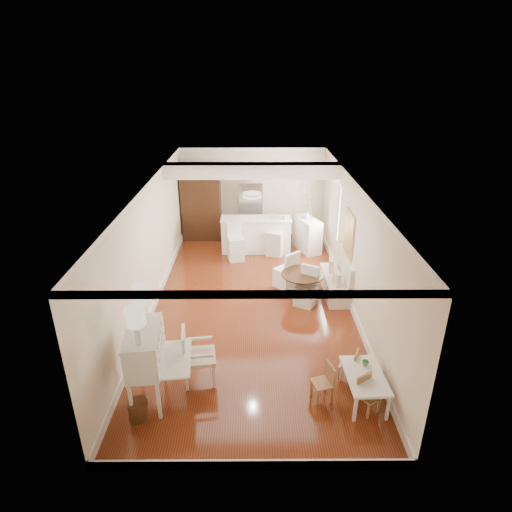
{
  "coord_description": "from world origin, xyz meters",
  "views": [
    {
      "loc": [
        0.03,
        -8.65,
        5.08
      ],
      "look_at": [
        0.08,
        0.3,
        1.08
      ],
      "focal_mm": 30.0,
      "sensor_mm": 36.0,
      "label": 1
    }
  ],
  "objects_px": {
    "kids_chair_b": "(348,364)",
    "slip_chair_near": "(306,287)",
    "kids_chair_a": "(322,383)",
    "breakfast_counter": "(256,235)",
    "gustavian_armchair": "(199,356)",
    "pantry_cabinet": "(201,203)",
    "bar_stool_left": "(236,242)",
    "dining_table": "(302,287)",
    "bar_stool_right": "(276,236)",
    "kids_table": "(363,387)",
    "kids_chair_c": "(369,395)",
    "slip_chair_far": "(286,269)",
    "fridge": "(262,211)",
    "sideboard": "(307,235)",
    "wicker_basket": "(138,410)",
    "secretary_bureau": "(146,366)"
  },
  "relations": [
    {
      "from": "gustavian_armchair",
      "to": "breakfast_counter",
      "type": "bearing_deg",
      "value": -17.81
    },
    {
      "from": "slip_chair_near",
      "to": "breakfast_counter",
      "type": "distance_m",
      "value": 3.33
    },
    {
      "from": "secretary_bureau",
      "to": "sideboard",
      "type": "xyz_separation_m",
      "value": [
        3.32,
        6.25,
        -0.17
      ]
    },
    {
      "from": "dining_table",
      "to": "sideboard",
      "type": "xyz_separation_m",
      "value": [
        0.45,
        2.96,
        0.16
      ]
    },
    {
      "from": "secretary_bureau",
      "to": "bar_stool_right",
      "type": "height_order",
      "value": "secretary_bureau"
    },
    {
      "from": "wicker_basket",
      "to": "kids_chair_a",
      "type": "relative_size",
      "value": 0.47
    },
    {
      "from": "pantry_cabinet",
      "to": "fridge",
      "type": "height_order",
      "value": "pantry_cabinet"
    },
    {
      "from": "breakfast_counter",
      "to": "kids_table",
      "type": "bearing_deg",
      "value": -74.53
    },
    {
      "from": "dining_table",
      "to": "bar_stool_left",
      "type": "xyz_separation_m",
      "value": [
        -1.64,
        2.26,
        0.2
      ]
    },
    {
      "from": "kids_chair_b",
      "to": "slip_chair_near",
      "type": "relative_size",
      "value": 0.65
    },
    {
      "from": "kids_chair_c",
      "to": "slip_chair_far",
      "type": "bearing_deg",
      "value": 69.72
    },
    {
      "from": "slip_chair_far",
      "to": "bar_stool_right",
      "type": "xyz_separation_m",
      "value": [
        -0.16,
        1.99,
        0.09
      ]
    },
    {
      "from": "gustavian_armchair",
      "to": "pantry_cabinet",
      "type": "height_order",
      "value": "pantry_cabinet"
    },
    {
      "from": "dining_table",
      "to": "bar_stool_right",
      "type": "xyz_separation_m",
      "value": [
        -0.5,
        2.63,
        0.24
      ]
    },
    {
      "from": "secretary_bureau",
      "to": "slip_chair_near",
      "type": "relative_size",
      "value": 1.46
    },
    {
      "from": "kids_chair_a",
      "to": "bar_stool_right",
      "type": "height_order",
      "value": "bar_stool_right"
    },
    {
      "from": "breakfast_counter",
      "to": "sideboard",
      "type": "xyz_separation_m",
      "value": [
        1.52,
        0.06,
        -0.02
      ]
    },
    {
      "from": "bar_stool_right",
      "to": "pantry_cabinet",
      "type": "xyz_separation_m",
      "value": [
        -2.26,
        1.35,
        0.58
      ]
    },
    {
      "from": "slip_chair_near",
      "to": "sideboard",
      "type": "height_order",
      "value": "sideboard"
    },
    {
      "from": "breakfast_counter",
      "to": "bar_stool_left",
      "type": "height_order",
      "value": "bar_stool_left"
    },
    {
      "from": "breakfast_counter",
      "to": "bar_stool_right",
      "type": "height_order",
      "value": "bar_stool_right"
    },
    {
      "from": "breakfast_counter",
      "to": "pantry_cabinet",
      "type": "bearing_deg",
      "value": 147.57
    },
    {
      "from": "slip_chair_near",
      "to": "kids_table",
      "type": "bearing_deg",
      "value": -49.11
    },
    {
      "from": "kids_table",
      "to": "pantry_cabinet",
      "type": "height_order",
      "value": "pantry_cabinet"
    },
    {
      "from": "gustavian_armchair",
      "to": "wicker_basket",
      "type": "xyz_separation_m",
      "value": [
        -0.87,
        -0.88,
        -0.36
      ]
    },
    {
      "from": "fridge",
      "to": "dining_table",
      "type": "bearing_deg",
      "value": -77.67
    },
    {
      "from": "kids_chair_a",
      "to": "breakfast_counter",
      "type": "height_order",
      "value": "breakfast_counter"
    },
    {
      "from": "kids_chair_b",
      "to": "wicker_basket",
      "type": "bearing_deg",
      "value": -51.94
    },
    {
      "from": "slip_chair_far",
      "to": "breakfast_counter",
      "type": "xyz_separation_m",
      "value": [
        -0.73,
        2.27,
        0.03
      ]
    },
    {
      "from": "slip_chair_far",
      "to": "pantry_cabinet",
      "type": "xyz_separation_m",
      "value": [
        -2.43,
        3.35,
        0.66
      ]
    },
    {
      "from": "dining_table",
      "to": "bar_stool_right",
      "type": "height_order",
      "value": "bar_stool_right"
    },
    {
      "from": "kids_chair_b",
      "to": "slip_chair_near",
      "type": "xyz_separation_m",
      "value": [
        -0.45,
        2.58,
        0.16
      ]
    },
    {
      "from": "wicker_basket",
      "to": "kids_chair_c",
      "type": "height_order",
      "value": "kids_chair_c"
    },
    {
      "from": "kids_chair_a",
      "to": "bar_stool_right",
      "type": "bearing_deg",
      "value": 168.04
    },
    {
      "from": "kids_table",
      "to": "kids_chair_b",
      "type": "bearing_deg",
      "value": 105.48
    },
    {
      "from": "wicker_basket",
      "to": "kids_table",
      "type": "distance_m",
      "value": 3.63
    },
    {
      "from": "kids_chair_c",
      "to": "dining_table",
      "type": "height_order",
      "value": "dining_table"
    },
    {
      "from": "kids_chair_a",
      "to": "bar_stool_left",
      "type": "relative_size",
      "value": 0.62
    },
    {
      "from": "wicker_basket",
      "to": "pantry_cabinet",
      "type": "relative_size",
      "value": 0.14
    },
    {
      "from": "slip_chair_far",
      "to": "fridge",
      "type": "relative_size",
      "value": 0.54
    },
    {
      "from": "breakfast_counter",
      "to": "sideboard",
      "type": "distance_m",
      "value": 1.52
    },
    {
      "from": "bar_stool_right",
      "to": "breakfast_counter",
      "type": "bearing_deg",
      "value": 174.95
    },
    {
      "from": "wicker_basket",
      "to": "breakfast_counter",
      "type": "height_order",
      "value": "breakfast_counter"
    },
    {
      "from": "wicker_basket",
      "to": "kids_chair_a",
      "type": "height_order",
      "value": "kids_chair_a"
    },
    {
      "from": "kids_chair_a",
      "to": "breakfast_counter",
      "type": "xyz_separation_m",
      "value": [
        -1.05,
        6.22,
        0.18
      ]
    },
    {
      "from": "wicker_basket",
      "to": "dining_table",
      "type": "height_order",
      "value": "dining_table"
    },
    {
      "from": "breakfast_counter",
      "to": "pantry_cabinet",
      "type": "relative_size",
      "value": 0.89
    },
    {
      "from": "slip_chair_far",
      "to": "sideboard",
      "type": "bearing_deg",
      "value": -148.85
    },
    {
      "from": "kids_chair_c",
      "to": "slip_chair_far",
      "type": "relative_size",
      "value": 0.66
    },
    {
      "from": "gustavian_armchair",
      "to": "breakfast_counter",
      "type": "height_order",
      "value": "gustavian_armchair"
    }
  ]
}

